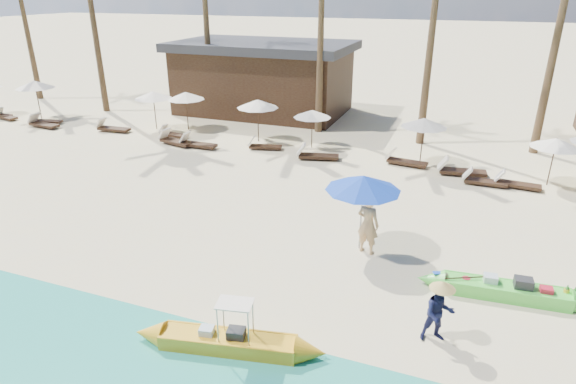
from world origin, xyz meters
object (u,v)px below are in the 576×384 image
at_px(tourist, 368,224).
at_px(green_canoe, 505,290).
at_px(blue_umbrella, 363,183).
at_px(yellow_canoe, 228,342).

bearing_deg(tourist, green_canoe, 179.44).
bearing_deg(tourist, blue_umbrella, -15.91).
bearing_deg(green_canoe, tourist, 160.70).
bearing_deg(green_canoe, blue_umbrella, 159.66).
distance_m(green_canoe, yellow_canoe, 7.11).
xyz_separation_m(yellow_canoe, blue_umbrella, (1.68, 5.39, 1.94)).
xyz_separation_m(yellow_canoe, tourist, (1.93, 5.24, 0.72)).
distance_m(tourist, blue_umbrella, 1.25).
distance_m(green_canoe, tourist, 3.99).
height_order(green_canoe, yellow_canoe, yellow_canoe).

